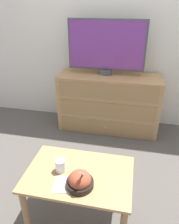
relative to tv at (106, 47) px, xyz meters
name	(u,v)px	position (x,y,z in m)	size (l,w,h in m)	color
ground_plane	(108,118)	(0.03, 0.20, -1.05)	(12.00, 12.00, 0.00)	#56514C
wall_back	(112,21)	(0.03, 0.22, 0.25)	(12.00, 0.05, 2.60)	white
dresser	(109,103)	(0.06, -0.05, -0.69)	(1.25, 0.45, 0.72)	tan
tv	(106,47)	(0.00, 0.00, 0.00)	(0.90, 0.16, 0.63)	#515156
coffee_table	(79,182)	(0.03, -1.46, -0.66)	(0.74, 0.50, 0.48)	tan
takeout_bowl	(80,181)	(0.07, -1.57, -0.53)	(0.18, 0.18, 0.17)	black
drink_cup	(60,166)	(-0.10, -1.47, -0.53)	(0.07, 0.07, 0.09)	white
napkin	(65,184)	(-0.03, -1.59, -0.57)	(0.16, 0.16, 0.00)	silver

